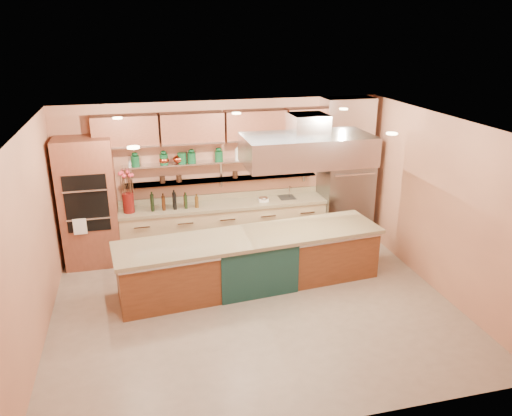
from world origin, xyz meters
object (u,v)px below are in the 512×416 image
object	(u,v)px
island	(251,261)
copper_kettle	(178,159)
flower_vase	(128,203)
kitchen_scale	(263,199)
refrigerator	(345,189)
green_canister	(182,158)

from	to	relation	value
island	copper_kettle	size ratio (longest dim) A/B	23.23
island	flower_vase	world-z (taller)	flower_vase
flower_vase	kitchen_scale	xyz separation A→B (m)	(2.47, 0.00, -0.13)
copper_kettle	refrigerator	bearing A→B (deg)	-4.12
flower_vase	green_canister	size ratio (longest dim) A/B	1.88
kitchen_scale	copper_kettle	bearing A→B (deg)	147.68
flower_vase	copper_kettle	bearing A→B (deg)	13.29
refrigerator	kitchen_scale	size ratio (longest dim) A/B	11.76
copper_kettle	kitchen_scale	bearing A→B (deg)	-8.13
island	copper_kettle	world-z (taller)	copper_kettle
flower_vase	kitchen_scale	distance (m)	2.47
island	copper_kettle	distance (m)	2.35
island	flower_vase	size ratio (longest dim) A/B	11.97
refrigerator	kitchen_scale	world-z (taller)	refrigerator
flower_vase	green_canister	world-z (taller)	green_canister
kitchen_scale	green_canister	distance (m)	1.70
refrigerator	island	xyz separation A→B (m)	(-2.24, -1.44, -0.61)
kitchen_scale	copper_kettle	xyz separation A→B (m)	(-1.54, 0.22, 0.81)
flower_vase	green_canister	bearing A→B (deg)	12.40
island	green_canister	size ratio (longest dim) A/B	22.53
flower_vase	green_canister	distance (m)	1.24
island	flower_vase	bearing A→B (deg)	137.08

